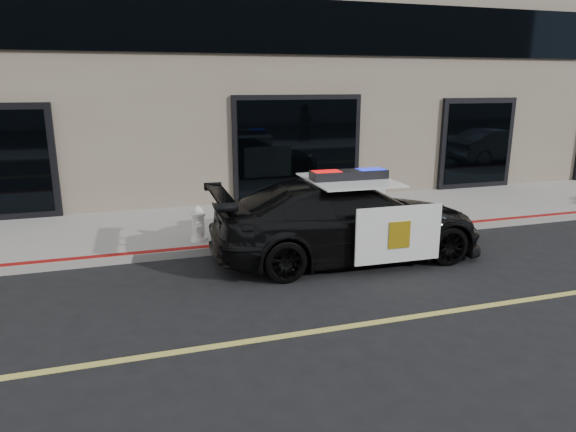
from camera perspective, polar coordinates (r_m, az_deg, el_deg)
name	(u,v)px	position (r m, az deg, el deg)	size (l,w,h in m)	color
ground	(509,303)	(8.39, 23.33, -8.84)	(120.00, 120.00, 0.00)	black
sidewalk_n	(359,214)	(12.56, 7.86, 0.21)	(60.00, 3.50, 0.15)	gray
police_car	(348,219)	(9.48, 6.66, -0.34)	(2.44, 5.14, 1.65)	black
fire_hydrant	(199,225)	(10.15, -9.91, -0.96)	(0.32, 0.45, 0.71)	white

